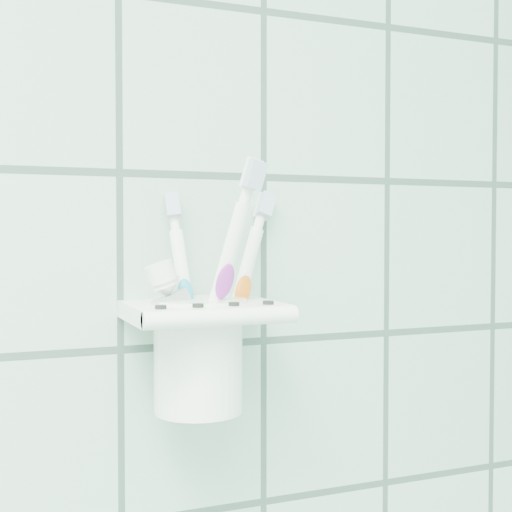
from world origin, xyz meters
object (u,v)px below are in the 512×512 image
Objects in this scene: toothbrush_pink at (202,294)px; toothbrush_blue at (211,284)px; toothpaste_tube at (207,318)px; cup at (198,351)px; holder_bracket at (203,313)px; toothbrush_orange at (188,277)px.

toothbrush_pink is 0.02m from toothbrush_blue.
toothbrush_pink is at bearing -147.85° from toothpaste_tube.
cup is at bearing 95.58° from toothpaste_tube.
toothbrush_pink is at bearing -141.92° from toothbrush_blue.
toothbrush_blue reaches higher than cup.
toothpaste_tube is at bearing 65.57° from toothbrush_pink.
toothpaste_tube is at bearing -68.81° from holder_bracket.
toothbrush_orange is 1.57× the size of toothpaste_tube.
toothbrush_pink is at bearing -78.18° from toothbrush_orange.
toothbrush_blue is at bearing -75.98° from toothpaste_tube.
holder_bracket is 0.03m from toothbrush_blue.
holder_bracket is 1.31× the size of cup.
holder_bracket is 0.03m from toothbrush_orange.
toothpaste_tube is (0.01, -0.01, -0.04)m from toothbrush_orange.
toothbrush_orange is at bearing 147.00° from toothbrush_blue.
toothbrush_blue is (0.01, -0.01, 0.06)m from cup.
cup is (-0.00, 0.00, -0.03)m from holder_bracket.
holder_bracket is 0.01m from toothpaste_tube.
toothbrush_blue is 0.92× the size of toothbrush_orange.
toothbrush_blue is at bearing -41.62° from toothbrush_orange.
cup is 0.71× the size of toothpaste_tube.
toothbrush_orange is at bearing -177.53° from cup.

